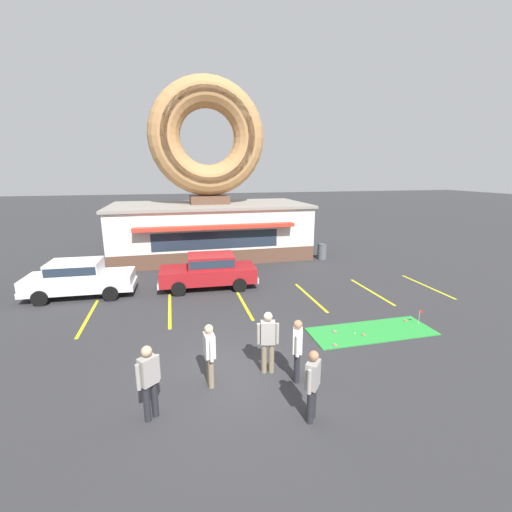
{
  "coord_description": "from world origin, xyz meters",
  "views": [
    {
      "loc": [
        -1.42,
        -8.17,
        5.36
      ],
      "look_at": [
        1.82,
        5.0,
        2.0
      ],
      "focal_mm": 24.0,
      "sensor_mm": 36.0,
      "label": 1
    }
  ],
  "objects": [
    {
      "name": "parking_stripe_left",
      "position": [
        -1.73,
        5.0,
        0.0
      ],
      "size": [
        0.12,
        3.6,
        0.01
      ],
      "primitive_type": "cube",
      "color": "yellow",
      "rests_on": "ground"
    },
    {
      "name": "mini_donut_mid_left",
      "position": [
        6.67,
        1.76,
        0.05
      ],
      "size": [
        0.13,
        0.13,
        0.04
      ],
      "primitive_type": "torus",
      "color": "#A5724C",
      "rests_on": "putting_mat"
    },
    {
      "name": "golf_ball",
      "position": [
        4.35,
        1.3,
        0.05
      ],
      "size": [
        0.04,
        0.04,
        0.04
      ],
      "primitive_type": "sphere",
      "color": "white",
      "rests_on": "putting_mat"
    },
    {
      "name": "trash_bin",
      "position": [
        7.6,
        11.12,
        0.5
      ],
      "size": [
        0.57,
        0.57,
        0.97
      ],
      "color": "#51565B",
      "rests_on": "ground"
    },
    {
      "name": "pedestrian_hooded_kid",
      "position": [
        1.53,
        -0.67,
        0.95
      ],
      "size": [
        0.36,
        0.57,
        1.7
      ],
      "color": "#232328",
      "rests_on": "ground"
    },
    {
      "name": "parking_stripe_mid_right",
      "position": [
        7.27,
        5.0,
        0.0
      ],
      "size": [
        0.12,
        3.6,
        0.01
      ],
      "primitive_type": "cube",
      "color": "yellow",
      "rests_on": "ground"
    },
    {
      "name": "pedestrian_beanie_man",
      "position": [
        1.32,
        -2.15,
        0.93
      ],
      "size": [
        0.43,
        0.48,
        1.68
      ],
      "color": "#232328",
      "rests_on": "ground"
    },
    {
      "name": "pedestrian_leather_jacket_man",
      "position": [
        -2.12,
        -1.25,
        0.99
      ],
      "size": [
        0.49,
        0.42,
        1.77
      ],
      "color": "#232328",
      "rests_on": "ground"
    },
    {
      "name": "car_white",
      "position": [
        -5.54,
        7.56,
        0.87
      ],
      "size": [
        4.62,
        2.1,
        1.6
      ],
      "color": "silver",
      "rests_on": "ground"
    },
    {
      "name": "mini_donut_near_left",
      "position": [
        3.33,
        0.72,
        0.05
      ],
      "size": [
        0.13,
        0.13,
        0.04
      ],
      "primitive_type": "torus",
      "color": "#D8667F",
      "rests_on": "putting_mat"
    },
    {
      "name": "putting_mat",
      "position": [
        5.01,
        1.34,
        0.01
      ],
      "size": [
        4.31,
        1.55,
        0.03
      ],
      "primitive_type": "cube",
      "color": "green",
      "rests_on": "ground"
    },
    {
      "name": "donut_shop_building",
      "position": [
        0.96,
        13.94,
        3.74
      ],
      "size": [
        12.3,
        6.75,
        10.96
      ],
      "color": "brown",
      "rests_on": "ground"
    },
    {
      "name": "parking_stripe_right",
      "position": [
        10.27,
        5.0,
        0.0
      ],
      "size": [
        0.12,
        3.6,
        0.01
      ],
      "primitive_type": "cube",
      "color": "yellow",
      "rests_on": "ground"
    },
    {
      "name": "mini_donut_near_right",
      "position": [
        4.58,
        1.13,
        0.05
      ],
      "size": [
        0.13,
        0.13,
        0.04
      ],
      "primitive_type": "torus",
      "color": "#A5724C",
      "rests_on": "putting_mat"
    },
    {
      "name": "parking_stripe_mid_left",
      "position": [
        1.27,
        5.0,
        0.0
      ],
      "size": [
        0.12,
        3.6,
        0.01
      ],
      "primitive_type": "cube",
      "color": "yellow",
      "rests_on": "ground"
    },
    {
      "name": "car_red",
      "position": [
        0.13,
        7.35,
        0.87
      ],
      "size": [
        4.63,
        2.13,
        1.6
      ],
      "color": "maroon",
      "rests_on": "ground"
    },
    {
      "name": "mini_donut_mid_centre",
      "position": [
        3.75,
        1.59,
        0.05
      ],
      "size": [
        0.13,
        0.13,
        0.04
      ],
      "primitive_type": "torus",
      "color": "#D8667F",
      "rests_on": "putting_mat"
    },
    {
      "name": "putting_flag_pin",
      "position": [
        6.95,
        1.39,
        0.44
      ],
      "size": [
        0.13,
        0.01,
        0.55
      ],
      "color": "silver",
      "rests_on": "putting_mat"
    },
    {
      "name": "parking_stripe_far_left",
      "position": [
        -4.73,
        5.0,
        0.0
      ],
      "size": [
        0.12,
        3.6,
        0.01
      ],
      "primitive_type": "cube",
      "color": "yellow",
      "rests_on": "ground"
    },
    {
      "name": "pedestrian_blue_sweater_man",
      "position": [
        0.89,
        -0.13,
        0.99
      ],
      "size": [
        0.58,
        0.31,
        1.76
      ],
      "color": "#7F7056",
      "rests_on": "ground"
    },
    {
      "name": "pedestrian_clipboard_woman",
      "position": [
        -0.7,
        -0.34,
        0.93
      ],
      "size": [
        0.28,
        0.59,
        1.68
      ],
      "color": "#7F7056",
      "rests_on": "ground"
    },
    {
      "name": "parking_stripe_centre",
      "position": [
        4.27,
        5.0,
        0.0
      ],
      "size": [
        0.12,
        3.6,
        0.01
      ],
      "primitive_type": "cube",
      "color": "yellow",
      "rests_on": "ground"
    },
    {
      "name": "ground_plane",
      "position": [
        0.0,
        0.0,
        0.0
      ],
      "size": [
        160.0,
        160.0,
        0.0
      ],
      "primitive_type": "plane",
      "color": "#2D2D30"
    }
  ]
}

